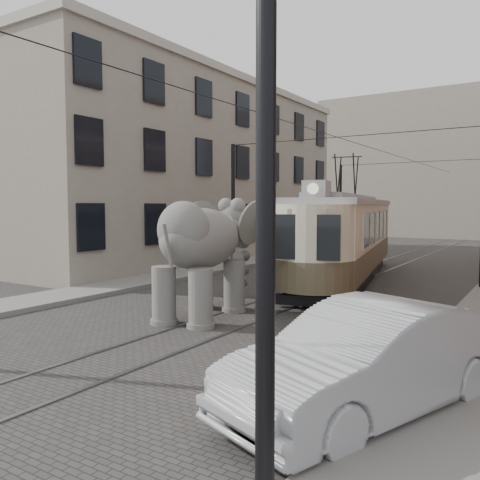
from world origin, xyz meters
The scene contains 9 objects.
ground centered at (0.00, 0.00, 0.00)m, with size 120.00×120.00×0.00m, color #3C3937.
tram_rails centered at (0.00, 0.00, 0.01)m, with size 1.54×80.00×0.02m, color slate, non-canonical shape.
sidewalk_left centered at (-6.50, 0.00, 0.07)m, with size 2.00×60.00×0.15m, color slate.
stucco_building centered at (-11.00, 10.00, 5.00)m, with size 7.00×24.00×10.00m, color gray.
distant_block centered at (0.00, 40.00, 7.00)m, with size 28.00×10.00×14.00m, color gray.
catenary centered at (-0.20, 5.00, 3.00)m, with size 11.00×30.20×6.00m, color black, non-canonical shape.
tram centered at (0.04, 5.93, 2.58)m, with size 2.68×12.99×5.15m, color beige, non-canonical shape.
elephant centered at (-0.88, -2.86, 1.69)m, with size 3.05×5.53×3.38m, color slate, non-canonical shape.
parked_car centered at (5.10, -6.66, 0.82)m, with size 1.76×5.00×1.65m, color #A2A3A7.
Camera 1 is at (7.36, -13.83, 3.12)m, focal length 37.18 mm.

